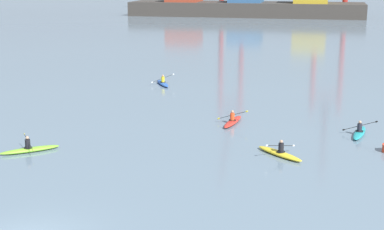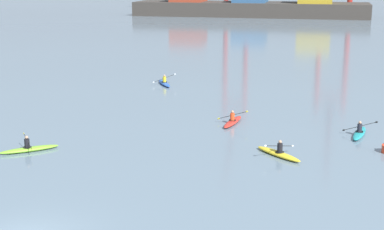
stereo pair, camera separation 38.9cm
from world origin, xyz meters
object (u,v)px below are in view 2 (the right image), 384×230
kayak_teal (359,133)px  kayak_yellow (279,153)px  kayak_lime (29,149)px  kayak_red (233,121)px  container_barge (252,5)px  kayak_blue (164,83)px

kayak_teal → kayak_yellow: 7.13m
kayak_teal → kayak_lime: (-18.68, -7.86, 0.00)m
kayak_red → kayak_yellow: size_ratio=1.18×
container_barge → kayak_red: size_ratio=15.19×
kayak_red → kayak_teal: size_ratio=1.00×
kayak_red → kayak_yellow: kayak_red is taller
container_barge → kayak_teal: container_barge is taller
kayak_lime → kayak_yellow: 14.28m
container_barge → kayak_blue: container_barge is taller
kayak_teal → kayak_lime: bearing=-157.2°
kayak_blue → kayak_teal: kayak_teal is taller
kayak_blue → kayak_lime: 21.31m
container_barge → kayak_lime: container_barge is taller
container_barge → kayak_red: 96.48m
container_barge → kayak_lime: 104.67m
kayak_blue → kayak_teal: size_ratio=0.94×
container_barge → kayak_yellow: size_ratio=17.88×
kayak_yellow → kayak_lime: bearing=-170.3°
container_barge → kayak_blue: size_ratio=16.13×
container_barge → kayak_yellow: (15.14, -102.23, -2.38)m
container_barge → kayak_yellow: 103.37m
kayak_teal → kayak_blue: bearing=141.2°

